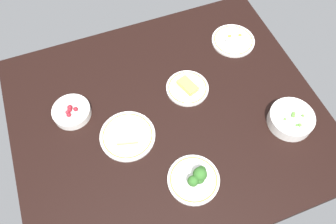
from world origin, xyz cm
name	(u,v)px	position (x,y,z in cm)	size (l,w,h in cm)	color
dining_table	(168,117)	(0.00, 0.00, 2.00)	(125.42, 107.47, 4.00)	black
bowl_berries	(72,112)	(-36.64, 14.11, 6.18)	(15.54, 15.54, 5.72)	white
plate_eggs	(233,40)	(42.97, 26.36, 4.93)	(20.07, 20.07, 4.20)	white
plate_cheese	(187,88)	(12.32, 8.93, 5.05)	(18.22, 18.22, 3.71)	white
bowl_peas	(291,119)	(44.56, -21.02, 6.92)	(17.95, 17.95, 6.67)	white
plate_broccoli	(195,178)	(-0.90, -29.94, 6.38)	(19.27, 19.27, 8.73)	white
plate_sandwich	(127,135)	(-18.55, -3.79, 5.25)	(21.94, 21.94, 4.45)	white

